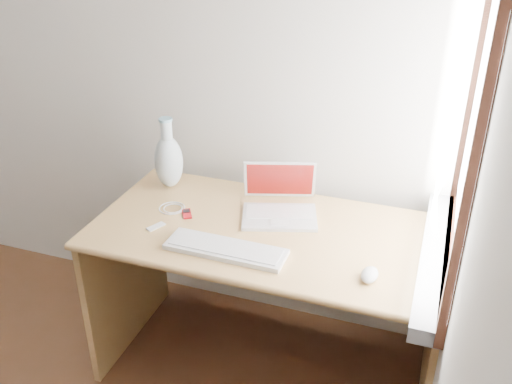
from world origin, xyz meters
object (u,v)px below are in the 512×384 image
(laptop, at_px, (283,204))
(desk, at_px, (274,262))
(vase, at_px, (169,160))
(external_keyboard, at_px, (226,249))

(laptop, bearing_deg, desk, -125.41)
(vase, bearing_deg, external_keyboard, -43.30)
(desk, xyz_separation_m, laptop, (0.02, 0.05, 0.27))
(laptop, bearing_deg, vase, 154.84)
(laptop, xyz_separation_m, vase, (-0.58, 0.08, 0.09))
(laptop, relative_size, external_keyboard, 0.76)
(external_keyboard, height_order, vase, vase)
(desk, distance_m, vase, 0.68)
(desk, relative_size, external_keyboard, 3.05)
(external_keyboard, bearing_deg, vase, 137.53)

